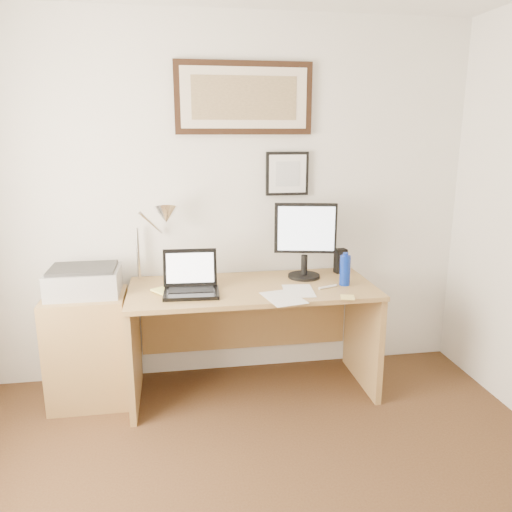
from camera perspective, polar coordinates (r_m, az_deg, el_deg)
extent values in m
cube|color=white|center=(3.50, -3.81, 6.04)|extent=(3.50, 0.02, 2.50)
cube|color=olive|center=(3.47, -18.57, -10.02)|extent=(0.50, 0.40, 0.73)
cylinder|color=#0B2896|center=(3.33, 10.14, -1.64)|extent=(0.07, 0.07, 0.20)
cylinder|color=#0B2896|center=(3.30, 10.22, 0.19)|extent=(0.04, 0.04, 0.02)
cube|color=black|center=(3.61, 9.63, -0.55)|extent=(0.09, 0.08, 0.17)
cube|color=white|center=(3.05, 3.13, -4.79)|extent=(0.26, 0.33, 0.00)
cube|color=white|center=(3.18, 4.88, -3.98)|extent=(0.21, 0.29, 0.00)
cube|color=#F2DA72|center=(3.09, 10.42, -4.66)|extent=(0.10, 0.10, 0.01)
cylinder|color=white|center=(3.27, 8.21, -3.51)|extent=(0.14, 0.06, 0.02)
imported|color=#EFEE70|center=(3.13, -10.76, -4.41)|extent=(0.29, 0.31, 0.02)
cube|color=olive|center=(3.27, -0.41, -3.75)|extent=(1.60, 0.70, 0.03)
cube|color=olive|center=(3.39, -13.78, -10.35)|extent=(0.04, 0.65, 0.72)
cube|color=olive|center=(3.60, 12.10, -8.74)|extent=(0.04, 0.65, 0.72)
cube|color=olive|center=(3.68, -1.20, -6.42)|extent=(1.50, 0.03, 0.55)
cube|color=black|center=(3.13, -7.39, -4.22)|extent=(0.35, 0.26, 0.02)
cube|color=black|center=(3.15, -7.42, -3.81)|extent=(0.29, 0.14, 0.00)
cube|color=black|center=(3.22, -7.55, -1.31)|extent=(0.34, 0.09, 0.23)
cube|color=white|center=(3.21, -7.54, -1.35)|extent=(0.30, 0.07, 0.18)
cylinder|color=black|center=(3.48, 5.50, -2.29)|extent=(0.22, 0.22, 0.02)
cylinder|color=black|center=(3.46, 5.53, -1.02)|extent=(0.04, 0.04, 0.14)
cube|color=black|center=(3.39, 5.67, 3.18)|extent=(0.42, 0.12, 0.34)
cube|color=white|center=(3.37, 5.76, 3.12)|extent=(0.37, 0.08, 0.30)
cube|color=#A4A4A7|center=(3.34, -19.05, -2.82)|extent=(0.44, 0.34, 0.16)
cube|color=#2E2E2E|center=(3.32, -19.17, -1.34)|extent=(0.40, 0.30, 0.02)
cylinder|color=silver|center=(3.47, -13.32, 0.26)|extent=(0.02, 0.02, 0.36)
cylinder|color=silver|center=(3.36, -11.90, 3.72)|extent=(0.15, 0.23, 0.19)
cone|color=silver|center=(3.29, -10.25, 4.64)|extent=(0.16, 0.18, 0.15)
cube|color=black|center=(3.46, -1.38, 17.60)|extent=(0.92, 0.03, 0.47)
cube|color=beige|center=(3.45, -1.33, 17.62)|extent=(0.84, 0.01, 0.39)
cube|color=olive|center=(3.44, -1.32, 17.62)|extent=(0.70, 0.00, 0.28)
cube|color=black|center=(3.52, 3.58, 9.38)|extent=(0.30, 0.02, 0.30)
cube|color=white|center=(3.51, 3.63, 9.36)|extent=(0.26, 0.00, 0.26)
cube|color=#B6BBC1|center=(3.50, 3.65, 9.35)|extent=(0.17, 0.00, 0.17)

